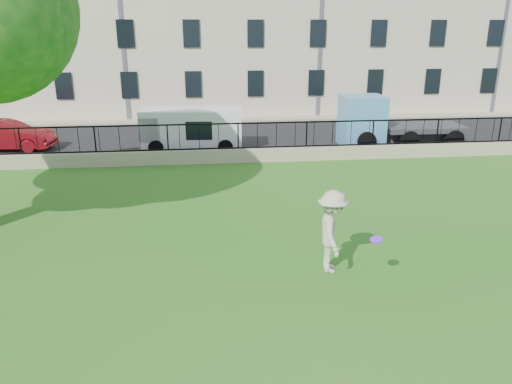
{
  "coord_description": "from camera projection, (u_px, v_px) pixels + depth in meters",
  "views": [
    {
      "loc": [
        -1.61,
        -9.06,
        5.71
      ],
      "look_at": [
        -0.19,
        3.5,
        1.46
      ],
      "focal_mm": 35.0,
      "sensor_mm": 36.0,
      "label": 1
    }
  ],
  "objects": [
    {
      "name": "ground",
      "position": [
        283.0,
        309.0,
        10.52
      ],
      "size": [
        120.0,
        120.0,
        0.0
      ],
      "primitive_type": "plane",
      "color": "#226718",
      "rests_on": "ground"
    },
    {
      "name": "retaining_wall",
      "position": [
        238.0,
        155.0,
        21.73
      ],
      "size": [
        50.0,
        0.4,
        0.6
      ],
      "primitive_type": "cube",
      "color": "gray",
      "rests_on": "ground"
    },
    {
      "name": "iron_railing",
      "position": [
        238.0,
        136.0,
        21.45
      ],
      "size": [
        50.0,
        0.05,
        1.13
      ],
      "color": "black",
      "rests_on": "retaining_wall"
    },
    {
      "name": "street",
      "position": [
        231.0,
        139.0,
        26.25
      ],
      "size": [
        60.0,
        9.0,
        0.01
      ],
      "primitive_type": "cube",
      "color": "black",
      "rests_on": "ground"
    },
    {
      "name": "sidewalk",
      "position": [
        226.0,
        120.0,
        31.13
      ],
      "size": [
        60.0,
        1.4,
        0.12
      ],
      "primitive_type": "cube",
      "color": "gray",
      "rests_on": "ground"
    },
    {
      "name": "building_row",
      "position": [
        219.0,
        6.0,
        34.28
      ],
      "size": [
        56.4,
        10.4,
        13.8
      ],
      "color": "beige",
      "rests_on": "ground"
    },
    {
      "name": "man",
      "position": [
        332.0,
        232.0,
        11.9
      ],
      "size": [
        0.93,
        1.41,
        2.04
      ],
      "primitive_type": "imported",
      "rotation": [
        0.0,
        0.0,
        1.43
      ],
      "color": "beige",
      "rests_on": "ground"
    },
    {
      "name": "frisbee",
      "position": [
        376.0,
        240.0,
        10.98
      ],
      "size": [
        0.33,
        0.34,
        0.12
      ],
      "primitive_type": "cylinder",
      "rotation": [
        0.21,
        -0.14,
        -0.29
      ],
      "color": "#7828E7"
    },
    {
      "name": "red_sedan",
      "position": [
        7.0,
        136.0,
        23.65
      ],
      "size": [
        4.39,
        1.88,
        1.41
      ],
      "primitive_type": "imported",
      "rotation": [
        0.0,
        0.0,
        1.48
      ],
      "color": "maroon",
      "rests_on": "street"
    },
    {
      "name": "white_van",
      "position": [
        192.0,
        130.0,
        23.55
      ],
      "size": [
        4.82,
        2.2,
        1.97
      ],
      "primitive_type": "cube",
      "rotation": [
        0.0,
        0.0,
        -0.08
      ],
      "color": "white",
      "rests_on": "street"
    },
    {
      "name": "blue_truck",
      "position": [
        400.0,
        120.0,
        24.57
      ],
      "size": [
        5.89,
        2.22,
        2.45
      ],
      "primitive_type": "cube",
      "rotation": [
        0.0,
        0.0,
        -0.03
      ],
      "color": "#599AD2",
      "rests_on": "street"
    }
  ]
}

